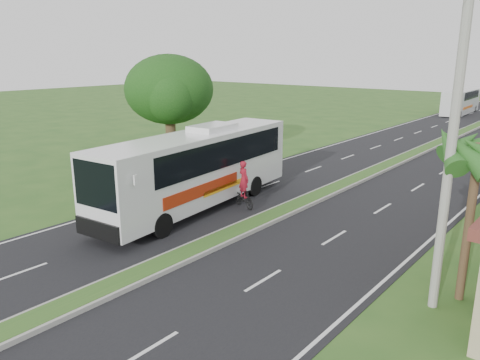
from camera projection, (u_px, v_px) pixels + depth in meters
The scene contains 10 objects.
ground at pixel (191, 254), 18.11m from camera, with size 180.00×180.00×0.00m, color #2C541E.
road_asphalt at pixel (393, 164), 33.01m from camera, with size 14.00×160.00×0.02m, color black.
median_strip at pixel (393, 162), 32.99m from camera, with size 1.20×160.00×0.18m.
lane_edge_left at pixel (311, 152), 37.13m from camera, with size 0.12×160.00×0.01m, color silver.
palm_verge_a at pixel (479, 152), 13.59m from camera, with size 2.40×2.40×5.45m.
shade_tree at pixel (168, 92), 31.71m from camera, with size 6.30×6.00×7.54m.
utility_pole_a at pixel (454, 122), 12.91m from camera, with size 1.60×0.28×11.00m.
coach_bus_main at pixel (199, 164), 23.05m from camera, with size 3.88×12.77×4.06m.
coach_bus_far at pixel (461, 101), 60.29m from camera, with size 2.60×10.51×3.04m.
motorcyclist at pixel (244, 191), 23.36m from camera, with size 1.77×0.99×2.41m.
Camera 1 is at (12.12, -11.71, 7.48)m, focal length 35.00 mm.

